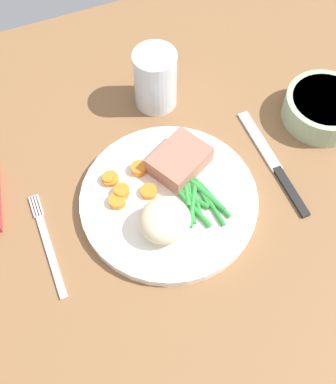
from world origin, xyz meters
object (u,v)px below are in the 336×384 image
(meat_portion, at_px, (180,160))
(salad_bowl, at_px, (323,107))
(fork, at_px, (48,245))
(knife, at_px, (274,164))
(dinner_plate, at_px, (168,198))
(water_glass, at_px, (155,83))

(meat_portion, height_order, salad_bowl, meat_portion)
(fork, distance_m, knife, 0.36)
(dinner_plate, distance_m, meat_portion, 0.06)
(fork, height_order, water_glass, water_glass)
(dinner_plate, distance_m, salad_bowl, 0.29)
(meat_portion, bearing_deg, water_glass, 82.48)
(dinner_plate, height_order, fork, dinner_plate)
(fork, xyz_separation_m, knife, (0.36, -0.00, -0.00))
(dinner_plate, relative_size, knife, 1.25)
(fork, distance_m, water_glass, 0.30)
(salad_bowl, bearing_deg, meat_portion, -177.46)
(dinner_plate, height_order, knife, dinner_plate)
(meat_portion, distance_m, water_glass, 0.15)
(knife, bearing_deg, fork, -178.80)
(water_glass, relative_size, salad_bowl, 0.81)
(fork, height_order, knife, knife)
(dinner_plate, bearing_deg, salad_bowl, 10.19)
(salad_bowl, bearing_deg, knife, -154.35)
(dinner_plate, bearing_deg, meat_portion, 49.40)
(knife, xyz_separation_m, salad_bowl, (0.11, 0.05, 0.02))
(knife, height_order, salad_bowl, salad_bowl)
(knife, distance_m, salad_bowl, 0.13)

